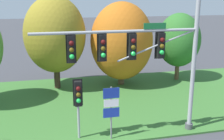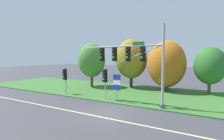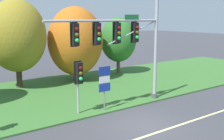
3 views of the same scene
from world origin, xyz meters
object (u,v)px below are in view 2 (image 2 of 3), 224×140
Objects in this scene: traffic_signal_mast at (133,58)px; tree_left_of_mast at (131,59)px; tree_mid_verge at (210,66)px; pedestrian_signal_near_kerb at (105,78)px; tree_nearest_road at (92,60)px; tree_behind_signpost at (167,64)px; route_sign_post at (117,84)px; pedestrian_signal_further_along at (65,76)px.

traffic_signal_mast reaches higher than tree_left_of_mast.
tree_mid_verge is (9.93, -0.01, -0.76)m from tree_left_of_mast.
tree_left_of_mast is (-3.89, 8.55, -0.14)m from traffic_signal_mast.
pedestrian_signal_near_kerb is 12.50m from tree_mid_verge.
traffic_signal_mast is 10.51m from tree_mid_verge.
tree_behind_signpost reaches higher than tree_nearest_road.
route_sign_post is at bearing -39.63° from tree_nearest_road.
tree_nearest_road is at bearing -171.05° from tree_mid_verge.
pedestrian_signal_near_kerb is 9.34m from tree_behind_signpost.
tree_behind_signpost is 4.91m from tree_mid_verge.
traffic_signal_mast reaches higher than tree_nearest_road.
pedestrian_signal_further_along reaches higher than route_sign_post.
traffic_signal_mast reaches higher than tree_mid_verge.
tree_mid_verge is at bearing 8.95° from tree_nearest_road.
tree_nearest_road reaches higher than pedestrian_signal_near_kerb.
tree_nearest_road is (-9.19, 6.15, -0.35)m from traffic_signal_mast.
route_sign_post is 0.49× the size of tree_mid_verge.
traffic_signal_mast is 11.06m from tree_nearest_road.
pedestrian_signal_further_along is at bearing 179.22° from pedestrian_signal_near_kerb.
traffic_signal_mast is 2.99m from route_sign_post.
pedestrian_signal_further_along is at bearing -140.62° from tree_behind_signpost.
tree_mid_verge is (14.81, 8.32, 1.19)m from pedestrian_signal_further_along.
pedestrian_signal_near_kerb is 0.48× the size of tree_nearest_road.
tree_left_of_mast is (-0.73, 8.40, 1.86)m from pedestrian_signal_near_kerb.
pedestrian_signal_near_kerb is 8.66m from tree_nearest_road.
route_sign_post is 9.09m from tree_behind_signpost.
tree_nearest_road is 1.15× the size of tree_mid_verge.
tree_mid_verge is at bearing 42.37° from pedestrian_signal_near_kerb.
tree_behind_signpost is at bearing 39.38° from pedestrian_signal_further_along.
tree_left_of_mast reaches higher than tree_nearest_road.
tree_nearest_road is at bearing 146.22° from traffic_signal_mast.
route_sign_post is (-1.61, -0.13, -2.51)m from traffic_signal_mast.
tree_mid_verge is (15.23, 2.40, -0.55)m from tree_nearest_road.
tree_behind_signpost is at bearing 12.09° from tree_nearest_road.
traffic_signal_mast is 8.47m from tree_behind_signpost.
route_sign_post is 0.39× the size of tree_left_of_mast.
tree_left_of_mast is at bearing 179.96° from tree_mid_verge.
pedestrian_signal_further_along is 1.10× the size of route_sign_post.
pedestrian_signal_further_along is at bearing 178.51° from traffic_signal_mast.
traffic_signal_mast reaches higher than route_sign_post.
traffic_signal_mast reaches higher than pedestrian_signal_near_kerb.
route_sign_post is 0.42× the size of tree_nearest_road.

